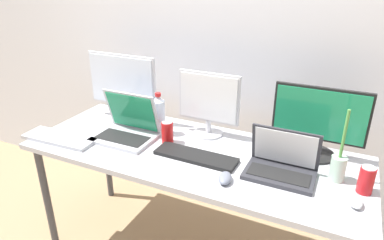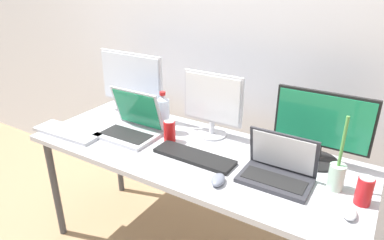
# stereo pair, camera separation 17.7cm
# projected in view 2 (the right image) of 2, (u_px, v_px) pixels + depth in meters

# --- Properties ---
(wall_back) EXTENTS (7.00, 0.08, 2.60)m
(wall_back) POSITION_uv_depth(u_px,v_px,m) (243.00, 30.00, 2.08)
(wall_back) COLOR silver
(wall_back) RESTS_ON ground
(work_desk) EXTENTS (1.82, 0.70, 0.74)m
(work_desk) POSITION_uv_depth(u_px,v_px,m) (192.00, 160.00, 1.87)
(work_desk) COLOR #424247
(work_desk) RESTS_ON ground
(monitor_left) EXTENTS (0.48, 0.21, 0.42)m
(monitor_left) POSITION_uv_depth(u_px,v_px,m) (131.00, 83.00, 2.19)
(monitor_left) COLOR silver
(monitor_left) RESTS_ON work_desk
(monitor_center) EXTENTS (0.36, 0.17, 0.38)m
(monitor_center) POSITION_uv_depth(u_px,v_px,m) (212.00, 103.00, 1.94)
(monitor_center) COLOR silver
(monitor_center) RESTS_ON work_desk
(monitor_right) EXTENTS (0.46, 0.21, 0.37)m
(monitor_right) POSITION_uv_depth(u_px,v_px,m) (322.00, 127.00, 1.66)
(monitor_right) COLOR black
(monitor_right) RESTS_ON work_desk
(laptop_silver) EXTENTS (0.34, 0.26, 0.26)m
(laptop_silver) POSITION_uv_depth(u_px,v_px,m) (132.00, 125.00, 2.00)
(laptop_silver) COLOR #B7B7BC
(laptop_silver) RESTS_ON work_desk
(laptop_secondary) EXTENTS (0.32, 0.21, 0.22)m
(laptop_secondary) POSITION_uv_depth(u_px,v_px,m) (278.00, 169.00, 1.57)
(laptop_secondary) COLOR #2D2D33
(laptop_secondary) RESTS_ON work_desk
(keyboard_main) EXTENTS (0.44, 0.17, 0.02)m
(keyboard_main) POSITION_uv_depth(u_px,v_px,m) (67.00, 132.00, 2.03)
(keyboard_main) COLOR #B2B2B7
(keyboard_main) RESTS_ON work_desk
(keyboard_aux) EXTENTS (0.44, 0.14, 0.02)m
(keyboard_aux) POSITION_uv_depth(u_px,v_px,m) (194.00, 156.00, 1.77)
(keyboard_aux) COLOR black
(keyboard_aux) RESTS_ON work_desk
(mouse_by_keyboard) EXTENTS (0.08, 0.12, 0.03)m
(mouse_by_keyboard) POSITION_uv_depth(u_px,v_px,m) (349.00, 212.00, 1.35)
(mouse_by_keyboard) COLOR silver
(mouse_by_keyboard) RESTS_ON work_desk
(mouse_by_laptop) EXTENTS (0.08, 0.11, 0.04)m
(mouse_by_laptop) POSITION_uv_depth(u_px,v_px,m) (218.00, 180.00, 1.55)
(mouse_by_laptop) COLOR slate
(mouse_by_laptop) RESTS_ON work_desk
(water_bottle) EXTENTS (0.08, 0.08, 0.25)m
(water_bottle) POSITION_uv_depth(u_px,v_px,m) (163.00, 114.00, 2.02)
(water_bottle) COLOR silver
(water_bottle) RESTS_ON work_desk
(soda_can_near_keyboard) EXTENTS (0.07, 0.07, 0.13)m
(soda_can_near_keyboard) POSITION_uv_depth(u_px,v_px,m) (170.00, 131.00, 1.92)
(soda_can_near_keyboard) COLOR red
(soda_can_near_keyboard) RESTS_ON work_desk
(soda_can_by_laptop) EXTENTS (0.07, 0.07, 0.13)m
(soda_can_by_laptop) POSITION_uv_depth(u_px,v_px,m) (364.00, 191.00, 1.40)
(soda_can_by_laptop) COLOR red
(soda_can_by_laptop) RESTS_ON work_desk
(bamboo_vase) EXTENTS (0.07, 0.07, 0.35)m
(bamboo_vase) POSITION_uv_depth(u_px,v_px,m) (337.00, 175.00, 1.49)
(bamboo_vase) COLOR #B2D1B7
(bamboo_vase) RESTS_ON work_desk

